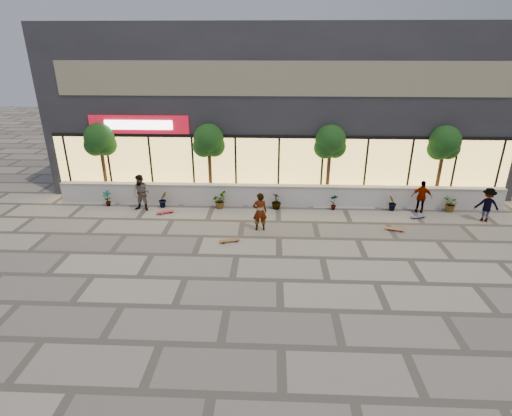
{
  "coord_description": "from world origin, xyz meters",
  "views": [
    {
      "loc": [
        -0.31,
        -11.73,
        7.49
      ],
      "look_at": [
        -0.96,
        3.34,
        1.3
      ],
      "focal_mm": 28.0,
      "sensor_mm": 36.0,
      "label": 1
    }
  ],
  "objects_px": {
    "tree_west": "(100,141)",
    "tree_midwest": "(209,142)",
    "skater_center": "(260,212)",
    "skateboard_center": "(229,240)",
    "skater_right_near": "(422,197)",
    "skater_right_far": "(487,205)",
    "tree_mideast": "(330,144)",
    "skateboard_left": "(165,212)",
    "tree_east": "(444,145)",
    "skater_left": "(141,193)",
    "skateboard_right_far": "(418,217)",
    "skateboard_right_near": "(395,229)"
  },
  "relations": [
    {
      "from": "skater_center",
      "to": "skater_left",
      "type": "distance_m",
      "value": 6.08
    },
    {
      "from": "tree_east",
      "to": "skateboard_right_far",
      "type": "distance_m",
      "value": 3.9
    },
    {
      "from": "tree_mideast",
      "to": "skater_right_near",
      "type": "relative_size",
      "value": 2.47
    },
    {
      "from": "skater_right_far",
      "to": "tree_mideast",
      "type": "bearing_deg",
      "value": -5.69
    },
    {
      "from": "skater_left",
      "to": "skateboard_right_far",
      "type": "bearing_deg",
      "value": 7.86
    },
    {
      "from": "tree_mideast",
      "to": "skateboard_left",
      "type": "bearing_deg",
      "value": -165.22
    },
    {
      "from": "tree_west",
      "to": "skater_left",
      "type": "xyz_separation_m",
      "value": [
        2.42,
        -1.73,
        -2.09
      ]
    },
    {
      "from": "skater_center",
      "to": "skateboard_right_near",
      "type": "distance_m",
      "value": 5.9
    },
    {
      "from": "tree_east",
      "to": "skater_right_far",
      "type": "relative_size",
      "value": 2.47
    },
    {
      "from": "tree_midwest",
      "to": "tree_mideast",
      "type": "height_order",
      "value": "same"
    },
    {
      "from": "tree_west",
      "to": "skateboard_right_near",
      "type": "height_order",
      "value": "tree_west"
    },
    {
      "from": "skater_center",
      "to": "skateboard_right_far",
      "type": "height_order",
      "value": "skater_center"
    },
    {
      "from": "tree_west",
      "to": "skater_right_far",
      "type": "relative_size",
      "value": 2.47
    },
    {
      "from": "tree_mideast",
      "to": "skateboard_left",
      "type": "relative_size",
      "value": 4.59
    },
    {
      "from": "skateboard_center",
      "to": "skateboard_left",
      "type": "bearing_deg",
      "value": 122.25
    },
    {
      "from": "tree_midwest",
      "to": "skater_center",
      "type": "bearing_deg",
      "value": -53.99
    },
    {
      "from": "tree_west",
      "to": "tree_east",
      "type": "height_order",
      "value": "same"
    },
    {
      "from": "tree_mideast",
      "to": "skateboard_left",
      "type": "height_order",
      "value": "tree_mideast"
    },
    {
      "from": "tree_midwest",
      "to": "skateboard_right_far",
      "type": "height_order",
      "value": "tree_midwest"
    },
    {
      "from": "skater_center",
      "to": "skateboard_left",
      "type": "xyz_separation_m",
      "value": [
        -4.58,
        1.6,
        -0.77
      ]
    },
    {
      "from": "tree_east",
      "to": "skateboard_left",
      "type": "bearing_deg",
      "value": -171.16
    },
    {
      "from": "skater_right_far",
      "to": "skater_left",
      "type": "bearing_deg",
      "value": 10.66
    },
    {
      "from": "skater_left",
      "to": "skateboard_right_far",
      "type": "xyz_separation_m",
      "value": [
        13.08,
        -0.39,
        -0.82
      ]
    },
    {
      "from": "skateboard_right_far",
      "to": "skateboard_center",
      "type": "bearing_deg",
      "value": 179.79
    },
    {
      "from": "skater_right_far",
      "to": "skateboard_left",
      "type": "relative_size",
      "value": 1.86
    },
    {
      "from": "skater_center",
      "to": "skateboard_right_far",
      "type": "bearing_deg",
      "value": -177.09
    },
    {
      "from": "tree_midwest",
      "to": "skateboard_right_near",
      "type": "relative_size",
      "value": 4.68
    },
    {
      "from": "skater_center",
      "to": "skater_right_far",
      "type": "distance_m",
      "value": 10.32
    },
    {
      "from": "tree_midwest",
      "to": "tree_mideast",
      "type": "bearing_deg",
      "value": 0.0
    },
    {
      "from": "tree_east",
      "to": "skater_left",
      "type": "bearing_deg",
      "value": -173.24
    },
    {
      "from": "skateboard_left",
      "to": "skateboard_right_far",
      "type": "bearing_deg",
      "value": -24.26
    },
    {
      "from": "tree_midwest",
      "to": "skater_right_far",
      "type": "height_order",
      "value": "tree_midwest"
    },
    {
      "from": "skater_right_near",
      "to": "skater_right_far",
      "type": "xyz_separation_m",
      "value": [
        2.61,
        -0.89,
        0.0
      ]
    },
    {
      "from": "tree_midwest",
      "to": "skateboard_center",
      "type": "relative_size",
      "value": 4.55
    },
    {
      "from": "skater_right_far",
      "to": "skateboard_right_far",
      "type": "height_order",
      "value": "skater_right_far"
    },
    {
      "from": "skater_center",
      "to": "skater_right_near",
      "type": "height_order",
      "value": "skater_center"
    },
    {
      "from": "skater_center",
      "to": "skateboard_left",
      "type": "height_order",
      "value": "skater_center"
    },
    {
      "from": "skater_left",
      "to": "skater_right_near",
      "type": "bearing_deg",
      "value": 10.99
    },
    {
      "from": "skater_left",
      "to": "skateboard_right_far",
      "type": "height_order",
      "value": "skater_left"
    },
    {
      "from": "skateboard_right_far",
      "to": "skater_right_far",
      "type": "bearing_deg",
      "value": -21.8
    },
    {
      "from": "skater_right_near",
      "to": "tree_west",
      "type": "bearing_deg",
      "value": 8.37
    },
    {
      "from": "tree_west",
      "to": "skateboard_right_far",
      "type": "relative_size",
      "value": 4.9
    },
    {
      "from": "tree_west",
      "to": "tree_east",
      "type": "bearing_deg",
      "value": 0.0
    },
    {
      "from": "tree_west",
      "to": "tree_midwest",
      "type": "xyz_separation_m",
      "value": [
        5.5,
        0.0,
        0.0
      ]
    },
    {
      "from": "tree_west",
      "to": "skateboard_center",
      "type": "height_order",
      "value": "tree_west"
    },
    {
      "from": "skateboard_left",
      "to": "skateboard_right_near",
      "type": "bearing_deg",
      "value": -31.98
    },
    {
      "from": "skater_center",
      "to": "skateboard_center",
      "type": "xyz_separation_m",
      "value": [
        -1.2,
        -1.25,
        -0.77
      ]
    },
    {
      "from": "skater_right_near",
      "to": "skateboard_center",
      "type": "relative_size",
      "value": 1.84
    },
    {
      "from": "tree_mideast",
      "to": "skateboard_center",
      "type": "height_order",
      "value": "tree_mideast"
    },
    {
      "from": "skateboard_left",
      "to": "tree_midwest",
      "type": "bearing_deg",
      "value": 23.58
    }
  ]
}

